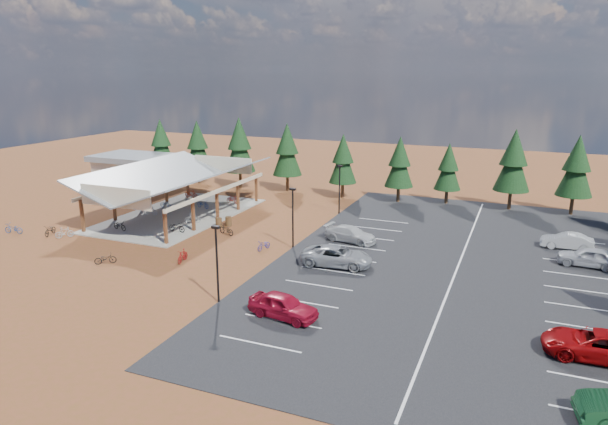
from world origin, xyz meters
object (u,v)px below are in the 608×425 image
Objects in this scene: bike_7 at (233,199)px; car_2 at (337,256)px; lamp_post_2 at (339,186)px; bike_11 at (183,256)px; car_8 at (588,257)px; bike_9 at (64,233)px; bike_16 at (226,230)px; bike_4 at (177,227)px; car_3 at (351,234)px; car_0 at (283,306)px; car_9 at (567,241)px; bike_0 at (120,225)px; outbuilding at (138,169)px; bike_14 at (264,245)px; lamp_post_1 at (293,214)px; lamp_post_0 at (217,259)px; bike_3 at (191,194)px; trash_bin_1 at (229,221)px; bike_pavilion at (177,179)px; car_6 at (597,345)px; bike_2 at (166,204)px; bike_8 at (50,230)px; bike_5 at (193,218)px; bike_1 at (150,211)px; bike_12 at (105,259)px; bike_10 at (13,229)px; bike_6 at (203,204)px.

car_2 is (17.11, -14.03, 0.20)m from bike_7.
bike_7 is (-12.24, -0.73, -2.39)m from lamp_post_2.
bike_11 is 31.15m from car_8.
bike_16 is (12.92, 6.31, 0.02)m from bike_9.
bike_4 is 16.01m from car_3.
car_0 reaches higher than car_9.
outbuilding is at bearing 49.37° from bike_0.
bike_14 is at bearing -32.91° from outbuilding.
lamp_post_1 is 13.56m from car_0.
lamp_post_0 is 2.82× the size of bike_3.
trash_bin_1 is at bearing -80.81° from car_9.
bike_0 reaches higher than bike_4.
bike_14 is at bearing -26.48° from bike_pavilion.
car_2 is at bearing -77.73° from bike_0.
car_0 is at bearing -37.64° from bike_11.
car_9 is (-0.52, 19.00, -0.07)m from car_6.
bike_7 reaches higher than bike_16.
bike_11 is at bearing -131.99° from bike_2.
bike_3 reaches higher than bike_8.
bike_2 is 0.86× the size of bike_4.
lamp_post_1 reaches higher than bike_7.
bike_11 is at bearing -168.19° from bike_5.
car_3 is at bearing -1.53° from trash_bin_1.
trash_bin_1 is 0.17× the size of car_6.
lamp_post_0 is 3.34× the size of bike_2.
outbuilding is at bearing 141.84° from bike_pavilion.
bike_1 is 0.97× the size of bike_7.
bike_2 is at bearing -90.08° from car_8.
bike_8 reaches higher than bike_14.
bike_4 is at bearing -129.73° from trash_bin_1.
bike_pavilion reaches higher than car_3.
bike_2 is at bearing 159.14° from lamp_post_1.
bike_12 is (6.18, -16.05, -0.08)m from bike_2.
car_8 is (37.62, -0.57, -3.04)m from bike_pavilion.
outbuilding is 6.03× the size of bike_10.
bike_9 is at bearing 124.10° from bike_4.
car_3 is (-0.80, 15.81, -0.08)m from car_0.
bike_12 is 0.37× the size of car_8.
bike_9 is at bearing 152.70° from bike_0.
lamp_post_2 is 3.18× the size of bike_12.
bike_9 is 5.35m from bike_10.
bike_pavilion is 4.93m from bike_5.
outbuilding is (-14.00, 11.00, -1.80)m from bike_pavilion.
car_8 is at bearing -99.33° from bike_1.
bike_0 reaches higher than bike_10.
bike_pavilion reaches higher than bike_16.
lamp_post_2 is 2.82× the size of bike_10.
bike_7 reaches higher than bike_6.
outbuilding is 31.85m from bike_11.
bike_10 reaches higher than bike_9.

